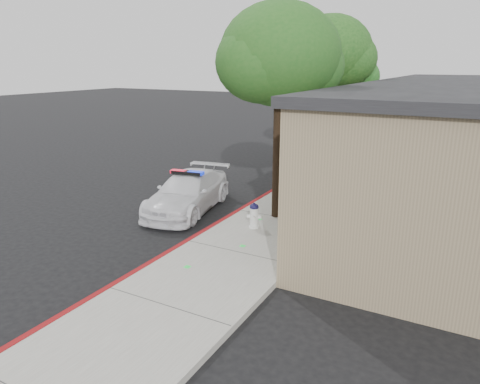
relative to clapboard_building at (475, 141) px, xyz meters
name	(u,v)px	position (x,y,z in m)	size (l,w,h in m)	color
ground	(186,245)	(-6.69, -9.00, -2.13)	(120.00, 120.00, 0.00)	black
sidewalk	(281,220)	(-5.09, -6.00, -2.05)	(3.20, 60.00, 0.15)	gray
red_curb	(239,212)	(-6.63, -6.00, -2.05)	(0.14, 60.00, 0.16)	maroon
clapboard_building	(475,141)	(0.00, 0.00, 0.00)	(7.30, 20.89, 4.24)	#8F7D5D
police_car	(188,192)	(-8.36, -6.47, -1.48)	(2.56, 4.66, 1.40)	white
fire_hydrant	(254,215)	(-5.46, -7.22, -1.59)	(0.44, 0.38, 0.77)	silver
street_tree_near	(280,59)	(-5.29, -5.96, 2.84)	(3.53, 3.64, 6.46)	black
street_tree_mid	(331,54)	(-5.97, 1.09, 3.11)	(3.82, 3.54, 6.75)	black
street_tree_far	(345,73)	(-5.95, 3.48, 2.27)	(3.11, 3.03, 5.65)	black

